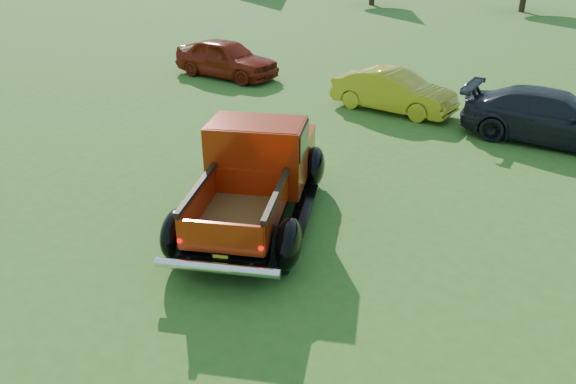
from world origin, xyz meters
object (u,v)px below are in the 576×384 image
Objects in this scene: pickup_truck at (258,170)px; show_car_red at (226,58)px; show_car_yellow at (394,91)px; show_car_grey at (553,117)px.

pickup_truck is 10.33m from show_car_red.
pickup_truck is 7.20m from show_car_yellow.
pickup_truck is at bearing -136.78° from show_car_red.
pickup_truck is at bearing -174.20° from show_car_yellow.
pickup_truck reaches higher than show_car_yellow.
show_car_red is at bearing 84.44° from show_car_grey.
show_car_yellow is (6.50, -0.61, -0.07)m from show_car_red.
show_car_red is 10.83m from show_car_grey.
show_car_yellow is 0.81× the size of show_car_grey.
pickup_truck is 1.33× the size of show_car_red.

